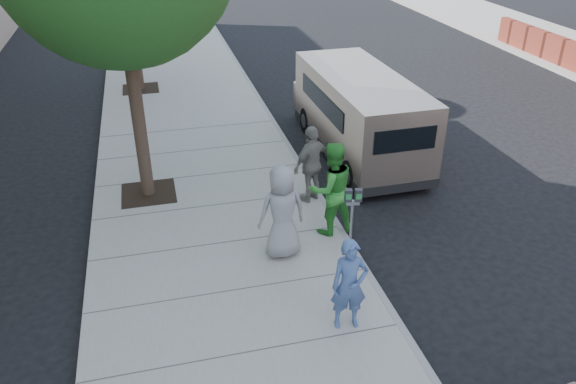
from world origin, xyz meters
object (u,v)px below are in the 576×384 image
(person_officer, at_px, (349,285))
(person_striped_polo, at_px, (312,164))
(van, at_px, (358,112))
(person_green_shirt, at_px, (331,189))
(parking_meter, at_px, (352,210))
(person_gray_shirt, at_px, (282,212))

(person_officer, distance_m, person_striped_polo, 4.05)
(van, distance_m, person_striped_polo, 3.10)
(van, xyz_separation_m, person_striped_polo, (-1.95, -2.41, -0.11))
(van, distance_m, person_green_shirt, 4.21)
(parking_meter, xyz_separation_m, person_green_shirt, (-0.05, 1.04, -0.12))
(person_green_shirt, bearing_deg, person_officer, 69.48)
(person_gray_shirt, bearing_deg, van, -130.63)
(person_green_shirt, bearing_deg, person_gray_shirt, 17.49)
(van, bearing_deg, person_officer, -112.32)
(parking_meter, xyz_separation_m, person_officer, (-0.63, -1.65, -0.30))
(person_gray_shirt, bearing_deg, person_green_shirt, -159.26)
(person_striped_polo, bearing_deg, parking_meter, 62.46)
(person_gray_shirt, distance_m, person_striped_polo, 2.17)
(van, xyz_separation_m, person_officer, (-2.53, -6.42, -0.19))
(person_officer, distance_m, person_gray_shirt, 2.22)
(person_striped_polo, bearing_deg, person_gray_shirt, 30.27)
(parking_meter, height_order, person_gray_shirt, person_gray_shirt)
(parking_meter, distance_m, person_green_shirt, 1.05)
(parking_meter, bearing_deg, van, 79.35)
(parking_meter, xyz_separation_m, person_striped_polo, (-0.05, 2.36, -0.21))
(person_officer, bearing_deg, van, 75.42)
(person_green_shirt, height_order, person_gray_shirt, person_green_shirt)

